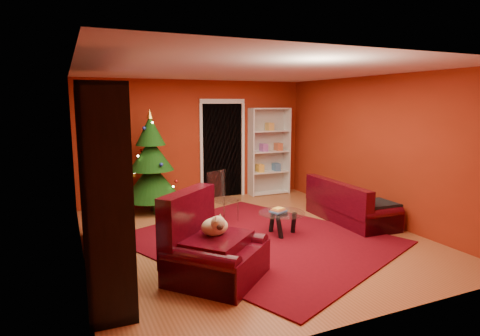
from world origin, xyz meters
name	(u,v)px	position (x,y,z in m)	size (l,w,h in m)	color
floor	(250,237)	(0.00, 0.00, -0.03)	(5.00, 5.50, 0.05)	#95532D
ceiling	(251,69)	(0.00, 0.00, 2.62)	(5.00, 5.50, 0.05)	silver
wall_back	(196,141)	(0.00, 2.77, 1.30)	(5.00, 0.05, 2.60)	maroon
wall_left	(76,166)	(-2.52, 0.00, 1.30)	(0.05, 5.50, 2.60)	maroon
wall_right	(376,149)	(2.52, 0.00, 1.30)	(0.05, 5.50, 2.60)	maroon
doorway	(223,151)	(0.60, 2.73, 1.05)	(1.06, 0.60, 2.16)	black
rug	(260,240)	(0.04, -0.26, 0.01)	(3.16, 3.69, 0.02)	#5D0610
media_unit	(99,181)	(-2.27, -0.39, 1.16)	(0.46, 3.02, 2.31)	black
christmas_tree	(151,162)	(-1.11, 2.15, 0.98)	(1.13, 1.13, 2.01)	#0C3309
gift_box_green	(164,207)	(-0.97, 1.83, 0.14)	(0.28, 0.28, 0.28)	#266E37
gift_box_red	(139,202)	(-1.31, 2.59, 0.11)	(0.22, 0.22, 0.22)	maroon
white_bookshelf	(269,152)	(1.70, 2.57, 1.00)	(0.95, 0.34, 2.05)	white
armchair	(217,245)	(-1.05, -1.28, 0.43)	(1.10, 1.10, 0.86)	#33040D
dog	(215,227)	(-1.04, -1.21, 0.64)	(0.40, 0.30, 0.28)	beige
sofa	(351,201)	(2.02, 0.01, 0.38)	(1.77, 0.80, 0.76)	#33040D
coffee_table	(282,223)	(0.49, -0.17, 0.20)	(0.75, 0.75, 0.47)	gray
acrylic_chair	(224,200)	(-0.11, 0.86, 0.41)	(0.42, 0.46, 0.83)	#66605B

